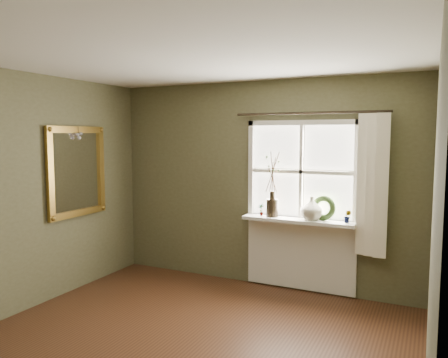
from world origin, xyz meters
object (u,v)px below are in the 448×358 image
at_px(dark_jug, 272,208).
at_px(wreath, 323,211).
at_px(cream_vase, 312,208).
at_px(gilt_mirror, 77,171).

xyz_separation_m(dark_jug, wreath, (0.62, 0.04, 0.00)).
distance_m(cream_vase, wreath, 0.14).
relative_size(dark_jug, gilt_mirror, 0.20).
bearing_deg(cream_vase, dark_jug, 180.00).
height_order(dark_jug, gilt_mirror, gilt_mirror).
bearing_deg(wreath, gilt_mirror, -150.51).
height_order(cream_vase, gilt_mirror, gilt_mirror).
distance_m(cream_vase, gilt_mirror, 2.89).
relative_size(wreath, gilt_mirror, 0.27).
bearing_deg(gilt_mirror, wreath, 20.49).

